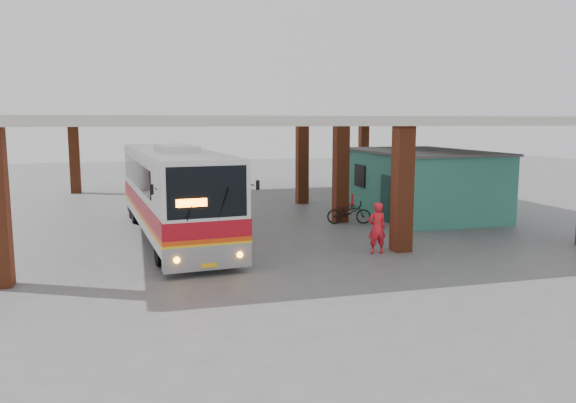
% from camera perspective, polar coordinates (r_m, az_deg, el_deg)
% --- Properties ---
extents(ground, '(90.00, 90.00, 0.00)m').
position_cam_1_polar(ground, '(21.74, 0.67, -3.77)').
color(ground, '#515154').
rests_on(ground, ground).
extents(brick_columns, '(20.10, 21.60, 4.35)m').
position_cam_1_polar(brick_columns, '(26.58, 0.68, 3.15)').
color(brick_columns, brown).
rests_on(brick_columns, ground).
extents(canopy_roof, '(21.00, 23.00, 0.30)m').
position_cam_1_polar(canopy_roof, '(27.69, -2.05, 8.16)').
color(canopy_roof, beige).
rests_on(canopy_roof, brick_columns).
extents(shop_building, '(5.20, 8.20, 3.11)m').
position_cam_1_polar(shop_building, '(28.01, 13.27, 1.93)').
color(shop_building, '#337F6C').
rests_on(shop_building, ground).
extents(coach_bus, '(3.75, 12.63, 3.63)m').
position_cam_1_polar(coach_bus, '(22.19, -11.59, 1.02)').
color(coach_bus, silver).
rests_on(coach_bus, ground).
extents(motorcycle, '(2.04, 1.17, 1.02)m').
position_cam_1_polar(motorcycle, '(24.88, 6.21, -1.11)').
color(motorcycle, black).
rests_on(motorcycle, ground).
extents(pedestrian, '(0.65, 0.43, 1.78)m').
position_cam_1_polar(pedestrian, '(19.36, 9.02, -2.67)').
color(pedestrian, red).
rests_on(pedestrian, ground).
extents(red_chair, '(0.42, 0.42, 0.75)m').
position_cam_1_polar(red_chair, '(29.27, 6.50, -0.04)').
color(red_chair, red).
rests_on(red_chair, ground).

